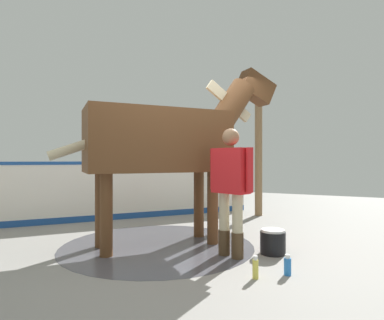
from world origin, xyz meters
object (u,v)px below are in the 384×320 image
Objects in this scene: handler at (231,183)px; bottle_shampoo at (255,268)px; bottle_spray at (288,266)px; wash_bucket at (273,242)px; horse at (167,140)px.

handler reaches higher than bottle_shampoo.
handler is 1.16m from bottle_spray.
wash_bucket reaches higher than bottle_shampoo.
wash_bucket is (1.46, 0.17, -1.33)m from horse.
handler reaches higher than wash_bucket.
horse is 1.69× the size of handler.
horse reaches higher than handler.
horse is 8.38× the size of wash_bucket.
handler is 6.86× the size of bottle_shampoo.
handler is at bearing 153.97° from bottle_spray.
wash_bucket is 1.49× the size of bottle_spray.
bottle_spray is (0.74, -0.36, -0.81)m from handler.
bottle_spray is at bearing 40.92° from bottle_shampoo.
wash_bucket reaches higher than bottle_spray.
bottle_shampoo is (0.01, -0.95, -0.05)m from wash_bucket.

